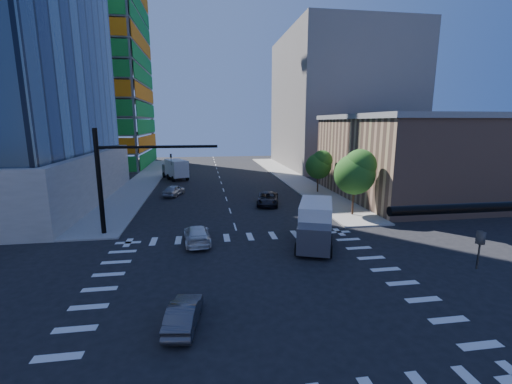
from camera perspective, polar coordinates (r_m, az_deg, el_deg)
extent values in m
plane|color=black|center=(21.16, -0.36, -15.42)|extent=(160.00, 160.00, 0.00)
cube|color=silver|center=(21.16, -0.36, -15.41)|extent=(20.00, 20.00, 0.01)
cube|color=gray|center=(61.35, 5.72, 2.55)|extent=(5.00, 60.00, 0.15)
cube|color=gray|center=(60.22, -18.00, 1.87)|extent=(5.00, 60.00, 0.15)
cube|color=#18852E|center=(82.92, -18.36, 21.33)|extent=(0.12, 24.00, 49.00)
cube|color=orange|center=(73.94, -30.48, 21.66)|extent=(24.00, 0.12, 49.00)
cube|color=#997058|center=(49.44, 25.52, 5.08)|extent=(20.00, 22.00, 10.00)
cube|color=slate|center=(49.24, 26.06, 11.21)|extent=(20.50, 22.50, 0.60)
cube|color=slate|center=(79.57, 13.62, 14.39)|extent=(24.00, 30.00, 28.00)
imported|color=black|center=(10.33, 33.07, -8.10)|extent=(0.16, 0.20, 1.00)
cylinder|color=black|center=(31.79, -24.65, 1.53)|extent=(0.40, 0.40, 9.00)
cylinder|color=black|center=(30.46, -15.96, 7.25)|extent=(10.00, 0.24, 0.24)
imported|color=black|center=(30.45, -13.97, 5.27)|extent=(0.16, 0.20, 1.00)
cylinder|color=#382316|center=(36.99, 15.83, -1.89)|extent=(0.20, 0.20, 2.27)
sphere|color=#184913|center=(36.42, 16.09, 2.84)|extent=(4.16, 4.16, 4.16)
sphere|color=#356D24|center=(36.20, 16.95, 4.30)|extent=(3.25, 3.25, 3.25)
cylinder|color=#382316|center=(48.05, 10.25, 1.18)|extent=(0.20, 0.20, 1.92)
sphere|color=#184913|center=(47.65, 10.36, 4.27)|extent=(3.52, 3.52, 3.52)
sphere|color=#356D24|center=(47.41, 10.98, 5.21)|extent=(2.75, 2.75, 2.75)
imported|color=black|center=(40.46, 1.98, -1.14)|extent=(3.50, 5.62, 1.45)
imported|color=silver|center=(28.23, -9.81, -6.99)|extent=(2.35, 5.01, 1.41)
imported|color=#AEB0B6|center=(46.70, -13.54, 0.28)|extent=(3.07, 4.68, 1.48)
imported|color=#434247|center=(17.66, -11.93, -19.24)|extent=(1.85, 3.96, 1.25)
cube|color=silver|center=(27.34, 9.84, -4.84)|extent=(4.12, 5.71, 2.69)
cube|color=#43434B|center=(27.54, 9.79, -6.19)|extent=(2.88, 2.57, 1.96)
cube|color=#BABABC|center=(60.59, -13.42, 4.01)|extent=(4.34, 5.83, 2.74)
cube|color=#43434B|center=(60.68, -13.39, 3.37)|extent=(2.96, 2.67, 2.00)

